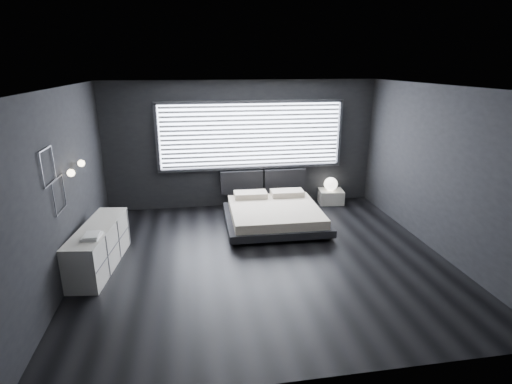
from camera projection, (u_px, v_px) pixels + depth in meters
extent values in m
plane|color=black|center=(264.00, 258.00, 6.73)|extent=(6.00, 6.00, 0.00)
plane|color=silver|center=(265.00, 87.00, 5.87)|extent=(6.00, 6.00, 0.00)
cube|color=black|center=(242.00, 145.00, 8.88)|extent=(6.00, 0.04, 2.80)
cube|color=black|center=(318.00, 258.00, 3.71)|extent=(6.00, 0.04, 2.80)
cube|color=black|center=(63.00, 187.00, 5.83)|extent=(0.04, 5.50, 2.80)
cube|color=black|center=(439.00, 170.00, 6.76)|extent=(0.04, 5.50, 2.80)
cube|color=white|center=(251.00, 135.00, 8.83)|extent=(4.00, 0.02, 1.38)
cube|color=#47474C|center=(157.00, 138.00, 8.48)|extent=(0.06, 0.08, 1.48)
cube|color=#47474C|center=(340.00, 133.00, 9.11)|extent=(0.06, 0.08, 1.48)
cube|color=#47474C|center=(251.00, 102.00, 8.57)|extent=(4.14, 0.08, 0.06)
cube|color=#47474C|center=(251.00, 168.00, 9.02)|extent=(4.14, 0.08, 0.06)
cube|color=silver|center=(252.00, 136.00, 8.77)|extent=(3.94, 0.03, 1.32)
cube|color=black|center=(242.00, 182.00, 9.03)|extent=(0.96, 0.16, 0.52)
cube|color=black|center=(285.00, 180.00, 9.18)|extent=(0.96, 0.16, 0.52)
cylinder|color=silver|center=(66.00, 173.00, 5.83)|extent=(0.10, 0.02, 0.02)
sphere|color=#FFE5B7|center=(71.00, 173.00, 5.84)|extent=(0.11, 0.11, 0.11)
cylinder|color=silver|center=(77.00, 163.00, 6.39)|extent=(0.10, 0.02, 0.02)
sphere|color=#FFE5B7|center=(81.00, 163.00, 6.40)|extent=(0.11, 0.11, 0.11)
cube|color=#47474C|center=(45.00, 149.00, 5.11)|extent=(0.01, 0.46, 0.02)
cube|color=#47474C|center=(51.00, 184.00, 5.25)|extent=(0.01, 0.46, 0.02)
cube|color=#47474C|center=(53.00, 162.00, 5.40)|extent=(0.01, 0.02, 0.46)
cube|color=#47474C|center=(42.00, 171.00, 4.97)|extent=(0.01, 0.02, 0.46)
cube|color=#47474C|center=(57.00, 179.00, 5.49)|extent=(0.01, 0.46, 0.02)
cube|color=#47474C|center=(62.00, 210.00, 5.63)|extent=(0.01, 0.46, 0.02)
cube|color=#47474C|center=(64.00, 190.00, 5.78)|extent=(0.01, 0.02, 0.46)
cube|color=#47474C|center=(54.00, 200.00, 5.35)|extent=(0.01, 0.02, 0.46)
cube|color=black|center=(237.00, 242.00, 7.25)|extent=(0.11, 0.11, 0.07)
cube|color=black|center=(326.00, 237.00, 7.47)|extent=(0.11, 0.11, 0.07)
cube|color=black|center=(230.00, 213.00, 8.67)|extent=(0.11, 0.11, 0.07)
cube|color=black|center=(306.00, 209.00, 8.90)|extent=(0.11, 0.11, 0.07)
cube|color=black|center=(275.00, 219.00, 8.04)|extent=(2.00, 1.91, 0.14)
cube|color=beige|center=(275.00, 211.00, 7.99)|extent=(1.78, 1.78, 0.18)
cube|color=beige|center=(250.00, 195.00, 8.54)|extent=(0.70, 0.39, 0.12)
cube|color=beige|center=(287.00, 193.00, 8.65)|extent=(0.70, 0.39, 0.12)
cube|color=beige|center=(331.00, 197.00, 9.33)|extent=(0.60, 0.52, 0.32)
sphere|color=white|center=(331.00, 184.00, 9.21)|extent=(0.31, 0.31, 0.31)
cube|color=beige|center=(99.00, 247.00, 6.35)|extent=(0.70, 1.78, 0.69)
cube|color=#47474C|center=(115.00, 246.00, 6.36)|extent=(0.22, 1.70, 0.67)
cube|color=silver|center=(92.00, 236.00, 5.84)|extent=(0.27, 0.34, 0.04)
cube|color=silver|center=(92.00, 235.00, 5.81)|extent=(0.20, 0.28, 0.03)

